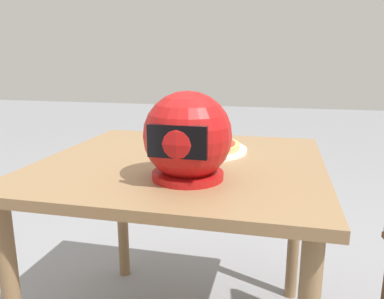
{
  "coord_description": "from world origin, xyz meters",
  "views": [
    {
      "loc": [
        -0.31,
        1.17,
        1.03
      ],
      "look_at": [
        -0.02,
        -0.07,
        0.72
      ],
      "focal_mm": 35.59,
      "sensor_mm": 36.0,
      "label": 1
    }
  ],
  "objects": [
    {
      "name": "dining_table",
      "position": [
        0.0,
        0.0,
        0.61
      ],
      "size": [
        0.91,
        0.88,
        0.7
      ],
      "color": "olive",
      "rests_on": "ground"
    },
    {
      "name": "pizza_plate",
      "position": [
        -0.04,
        -0.13,
        0.71
      ],
      "size": [
        0.33,
        0.33,
        0.01
      ],
      "primitive_type": "cylinder",
      "color": "white",
      "rests_on": "dining_table"
    },
    {
      "name": "pizza",
      "position": [
        -0.04,
        -0.13,
        0.73
      ],
      "size": [
        0.28,
        0.28,
        0.05
      ],
      "color": "tan",
      "rests_on": "pizza_plate"
    },
    {
      "name": "motorcycle_helmet",
      "position": [
        -0.07,
        0.19,
        0.82
      ],
      "size": [
        0.24,
        0.24,
        0.24
      ],
      "color": "#B21414",
      "rests_on": "dining_table"
    }
  ]
}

